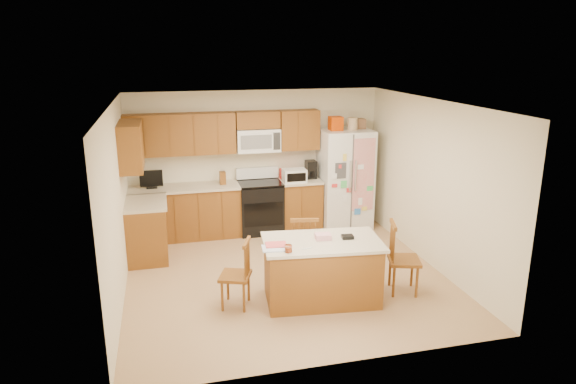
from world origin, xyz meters
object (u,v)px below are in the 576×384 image
object	(u,v)px
windsor_chair_left	(237,275)
windsor_chair_right	(402,260)
refrigerator	(345,178)
windsor_chair_back	(303,249)
stove	(260,206)
island	(322,270)

from	to	relation	value
windsor_chair_left	windsor_chair_right	size ratio (longest dim) A/B	0.91
refrigerator	windsor_chair_left	xyz separation A→B (m)	(-2.38, -2.62, -0.49)
refrigerator	windsor_chair_back	size ratio (longest dim) A/B	2.13
refrigerator	windsor_chair_back	bearing A→B (deg)	-123.47
stove	refrigerator	distance (m)	1.63
island	windsor_chair_left	world-z (taller)	island
stove	refrigerator	bearing A→B (deg)	-2.30
windsor_chair_right	windsor_chair_back	bearing A→B (deg)	148.77
stove	windsor_chair_back	world-z (taller)	stove
windsor_chair_back	windsor_chair_right	world-z (taller)	windsor_chair_right
island	windsor_chair_right	xyz separation A→B (m)	(1.12, -0.04, 0.05)
refrigerator	windsor_chair_right	size ratio (longest dim) A/B	2.07
windsor_chair_left	windsor_chair_right	bearing A→B (deg)	-3.27
windsor_chair_back	windsor_chair_right	xyz separation A→B (m)	(1.18, -0.72, 0.01)
stove	windsor_chair_right	world-z (taller)	stove
windsor_chair_back	stove	bearing A→B (deg)	96.22
refrigerator	windsor_chair_right	xyz separation A→B (m)	(-0.16, -2.75, -0.45)
windsor_chair_left	windsor_chair_back	size ratio (longest dim) A/B	0.94
stove	refrigerator	xyz separation A→B (m)	(1.57, -0.06, 0.45)
windsor_chair_back	refrigerator	bearing A→B (deg)	56.53
stove	windsor_chair_right	bearing A→B (deg)	-63.37
windsor_chair_back	island	bearing A→B (deg)	-85.17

